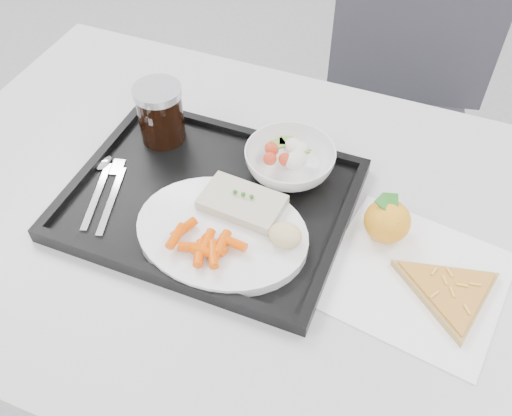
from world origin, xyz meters
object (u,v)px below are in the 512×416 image
object	(u,v)px
table	(252,243)
tray	(210,201)
chair	(397,102)
dinner_plate	(222,233)
cola_glass	(160,113)
pizza_slice	(450,292)
tangerine	(387,221)
salad_bowl	(290,161)

from	to	relation	value
table	tray	distance (m)	0.11
chair	dinner_plate	size ratio (longest dim) A/B	3.44
tray	dinner_plate	size ratio (longest dim) A/B	1.67
chair	dinner_plate	xyz separation A→B (m)	(-0.15, -0.74, 0.24)
dinner_plate	cola_glass	bearing A→B (deg)	138.18
table	pizza_slice	xyz separation A→B (m)	(0.32, -0.03, 0.08)
tangerine	pizza_slice	world-z (taller)	tangerine
tangerine	table	bearing A→B (deg)	-168.00
pizza_slice	tray	bearing A→B (deg)	175.07
tray	tangerine	distance (m)	0.29
salad_bowl	tray	bearing A→B (deg)	-132.73
salad_bowl	pizza_slice	xyz separation A→B (m)	(0.30, -0.14, -0.03)
salad_bowl	cola_glass	xyz separation A→B (m)	(-0.24, -0.00, 0.03)
tangerine	pizza_slice	bearing A→B (deg)	-33.94
tray	cola_glass	bearing A→B (deg)	142.70
chair	dinner_plate	bearing A→B (deg)	-101.65
salad_bowl	pizza_slice	distance (m)	0.33
chair	salad_bowl	distance (m)	0.62
chair	pizza_slice	xyz separation A→B (m)	(0.19, -0.70, 0.22)
chair	tray	world-z (taller)	chair
chair	salad_bowl	world-z (taller)	chair
chair	tray	bearing A→B (deg)	-106.91
tray	table	bearing A→B (deg)	-1.19
dinner_plate	cola_glass	world-z (taller)	cola_glass
salad_bowl	cola_glass	world-z (taller)	cola_glass
dinner_plate	salad_bowl	world-z (taller)	salad_bowl
dinner_plate	tangerine	distance (m)	0.25
cola_glass	tangerine	distance (m)	0.43
tray	tangerine	xyz separation A→B (m)	(0.28, 0.04, 0.03)
chair	dinner_plate	world-z (taller)	chair
pizza_slice	tangerine	bearing A→B (deg)	146.06
table	chair	bearing A→B (deg)	79.24
table	pizza_slice	world-z (taller)	pizza_slice
table	cola_glass	distance (m)	0.28
table	salad_bowl	bearing A→B (deg)	77.77
pizza_slice	cola_glass	bearing A→B (deg)	165.27
tray	salad_bowl	distance (m)	0.15
chair	cola_glass	size ratio (longest dim) A/B	8.61
salad_bowl	cola_glass	size ratio (longest dim) A/B	1.41
table	pizza_slice	distance (m)	0.33
tray	pizza_slice	xyz separation A→B (m)	(0.40, -0.03, 0.00)
cola_glass	pizza_slice	bearing A→B (deg)	-14.73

